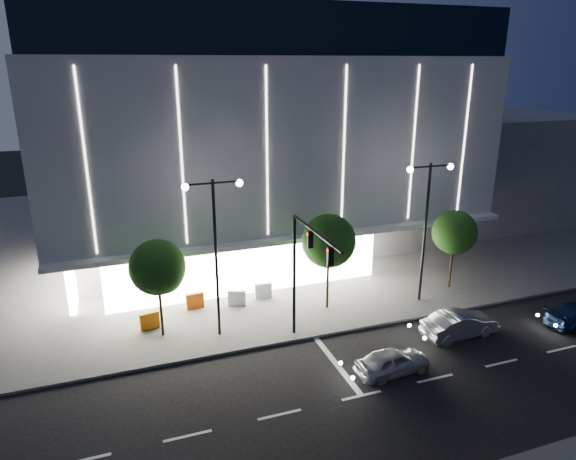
# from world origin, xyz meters

# --- Properties ---
(ground) EXTENTS (160.00, 160.00, 0.00)m
(ground) POSITION_xyz_m (0.00, 0.00, 0.00)
(ground) COLOR black
(ground) RESTS_ON ground
(sidewalk_museum) EXTENTS (70.00, 40.00, 0.15)m
(sidewalk_museum) POSITION_xyz_m (5.00, 24.00, 0.07)
(sidewalk_museum) COLOR #474747
(sidewalk_museum) RESTS_ON ground
(museum) EXTENTS (30.00, 25.80, 18.00)m
(museum) POSITION_xyz_m (2.98, 22.31, 9.27)
(museum) COLOR #4C4C51
(museum) RESTS_ON ground
(annex_building) EXTENTS (16.00, 20.00, 10.00)m
(annex_building) POSITION_xyz_m (26.00, 24.00, 5.00)
(annex_building) COLOR #4C4C51
(annex_building) RESTS_ON ground
(traffic_mast) EXTENTS (0.33, 5.89, 7.07)m
(traffic_mast) POSITION_xyz_m (1.00, 3.34, 5.03)
(traffic_mast) COLOR black
(traffic_mast) RESTS_ON ground
(street_lamp_west) EXTENTS (3.16, 0.36, 9.00)m
(street_lamp_west) POSITION_xyz_m (-3.00, 6.00, 5.96)
(street_lamp_west) COLOR black
(street_lamp_west) RESTS_ON ground
(street_lamp_east) EXTENTS (3.16, 0.36, 9.00)m
(street_lamp_east) POSITION_xyz_m (10.00, 6.00, 5.96)
(street_lamp_east) COLOR black
(street_lamp_east) RESTS_ON ground
(tree_left) EXTENTS (3.02, 3.02, 5.72)m
(tree_left) POSITION_xyz_m (-5.97, 7.02, 4.03)
(tree_left) COLOR black
(tree_left) RESTS_ON ground
(tree_mid) EXTENTS (3.25, 3.25, 6.15)m
(tree_mid) POSITION_xyz_m (4.03, 7.02, 4.33)
(tree_mid) COLOR black
(tree_mid) RESTS_ON ground
(tree_right) EXTENTS (2.91, 2.91, 5.51)m
(tree_right) POSITION_xyz_m (13.03, 7.02, 3.88)
(tree_right) COLOR black
(tree_right) RESTS_ON ground
(car_lead) EXTENTS (3.94, 1.82, 1.31)m
(car_lead) POSITION_xyz_m (4.26, -0.38, 0.65)
(car_lead) COLOR #A9ACB1
(car_lead) RESTS_ON ground
(car_second) EXTENTS (4.49, 1.77, 1.46)m
(car_second) POSITION_xyz_m (9.67, 1.55, 0.73)
(car_second) COLOR #AFB1B7
(car_second) RESTS_ON ground
(barrier_a) EXTENTS (1.13, 0.44, 1.00)m
(barrier_a) POSITION_xyz_m (-6.61, 7.93, 0.65)
(barrier_a) COLOR orange
(barrier_a) RESTS_ON sidewalk_museum
(barrier_b) EXTENTS (1.12, 0.62, 1.00)m
(barrier_b) POSITION_xyz_m (-1.20, 9.13, 0.65)
(barrier_b) COLOR silver
(barrier_b) RESTS_ON sidewalk_museum
(barrier_c) EXTENTS (1.11, 0.32, 1.00)m
(barrier_c) POSITION_xyz_m (-3.73, 9.62, 0.65)
(barrier_c) COLOR #D3520B
(barrier_c) RESTS_ON sidewalk_museum
(barrier_d) EXTENTS (1.12, 0.34, 1.00)m
(barrier_d) POSITION_xyz_m (0.67, 9.64, 0.65)
(barrier_d) COLOR white
(barrier_d) RESTS_ON sidewalk_museum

